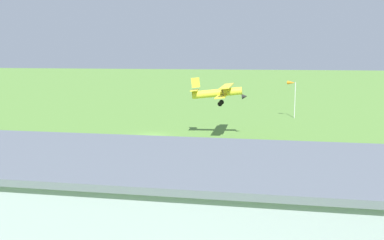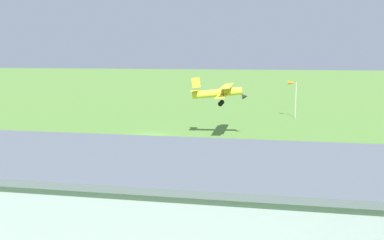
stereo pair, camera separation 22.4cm
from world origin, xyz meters
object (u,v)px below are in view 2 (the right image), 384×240
at_px(hangar, 87,200).
at_px(person_at_fence_line, 375,187).
at_px(person_watching_takeoff, 378,173).
at_px(biplane, 220,92).
at_px(windsock, 293,85).

distance_m(hangar, person_at_fence_line, 22.64).
bearing_deg(person_watching_takeoff, biplane, -49.90).
bearing_deg(person_at_fence_line, person_watching_takeoff, -106.44).
xyz_separation_m(hangar, windsock, (-15.02, -53.05, 2.66)).
height_order(person_watching_takeoff, windsock, windsock).
bearing_deg(biplane, windsock, -120.11).
bearing_deg(person_at_fence_line, windsock, -84.51).
bearing_deg(windsock, person_at_fence_line, 95.49).
xyz_separation_m(hangar, biplane, (-4.44, -34.80, 3.07)).
xyz_separation_m(biplane, person_at_fence_line, (-14.51, 22.57, -5.15)).
xyz_separation_m(biplane, windsock, (-10.58, -18.25, -0.41)).
height_order(hangar, person_at_fence_line, hangar).
height_order(hangar, windsock, windsock).
relative_size(person_at_fence_line, windsock, 0.25).
xyz_separation_m(person_at_fence_line, person_watching_takeoff, (-1.17, -3.96, 0.05)).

